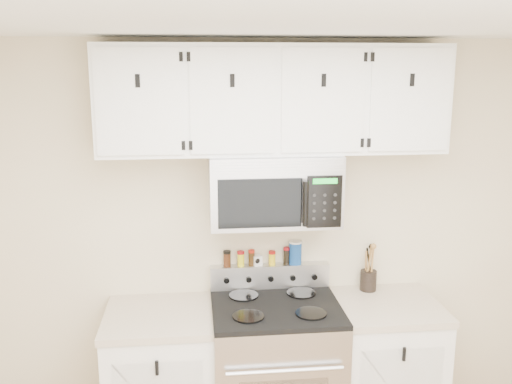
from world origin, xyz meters
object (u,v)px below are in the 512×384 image
Objects in this scene: utensil_crock at (368,279)px; salt_canister at (295,252)px; range at (275,375)px; microwave at (274,189)px.

salt_canister reaches higher than utensil_crock.
range is at bearing -119.98° from salt_canister.
microwave is at bearing -136.23° from salt_canister.
range is at bearing -159.90° from utensil_crock.
microwave is 2.49× the size of utensil_crock.
range is at bearing -90.23° from microwave.
utensil_crock is 0.51m from salt_canister.
utensil_crock reaches higher than range.
range is 0.76m from salt_canister.
microwave reaches higher than range.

